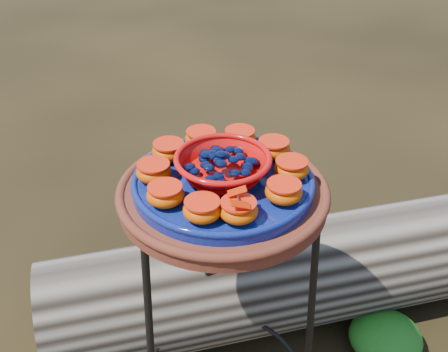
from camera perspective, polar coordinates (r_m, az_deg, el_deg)
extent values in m
cylinder|color=maroon|center=(1.14, -0.11, -1.99)|extent=(0.42, 0.42, 0.03)
cylinder|color=#050E4F|center=(1.12, -0.11, -0.78)|extent=(0.36, 0.36, 0.02)
ellipsoid|color=#C93F00|center=(1.00, 1.48, -3.54)|extent=(0.07, 0.07, 0.04)
ellipsoid|color=#C93F00|center=(1.05, 6.07, -1.63)|extent=(0.07, 0.07, 0.04)
ellipsoid|color=#C93F00|center=(1.12, 6.85, 0.73)|extent=(0.07, 0.07, 0.04)
ellipsoid|color=#C93F00|center=(1.18, 5.06, 2.78)|extent=(0.07, 0.07, 0.04)
ellipsoid|color=#C93F00|center=(1.22, 1.61, 3.89)|extent=(0.07, 0.07, 0.04)
ellipsoid|color=#C93F00|center=(1.21, -2.34, 3.80)|extent=(0.07, 0.07, 0.04)
ellipsoid|color=#C93F00|center=(1.17, -5.63, 2.54)|extent=(0.07, 0.07, 0.04)
ellipsoid|color=#C93F00|center=(1.11, -7.13, 0.41)|extent=(0.07, 0.07, 0.04)
ellipsoid|color=#C93F00|center=(1.04, -5.98, -1.93)|extent=(0.07, 0.07, 0.04)
ellipsoid|color=#C93F00|center=(1.00, -2.21, -3.47)|extent=(0.07, 0.07, 0.04)
ellipsoid|color=#25621A|center=(1.81, 16.10, -15.38)|extent=(0.22, 0.22, 0.11)
ellipsoid|color=#25621A|center=(1.91, -7.45, -10.42)|extent=(0.27, 0.27, 0.13)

